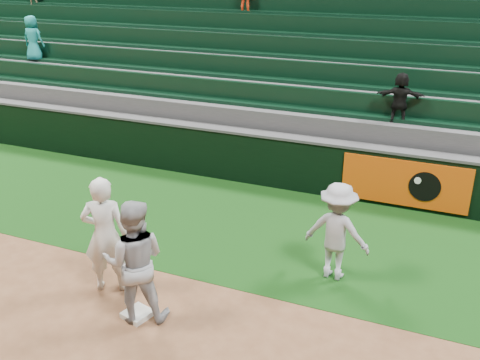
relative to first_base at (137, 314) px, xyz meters
name	(u,v)px	position (x,y,z in m)	size (l,w,h in m)	color
ground	(158,308)	(0.18, 0.30, -0.04)	(70.00, 70.00, 0.00)	brown
foul_grass	(235,224)	(0.18, 3.30, -0.04)	(36.00, 4.20, 0.01)	black
first_base	(137,314)	(0.00, 0.00, 0.00)	(0.37, 0.37, 0.08)	white
first_baseman	(105,235)	(-0.81, 0.48, 0.93)	(0.71, 0.46, 1.94)	silver
baserunner	(135,261)	(0.02, 0.02, 0.90)	(0.92, 0.72, 1.89)	#A1A4AB
base_coach	(337,232)	(2.45, 2.20, 0.81)	(1.08, 0.62, 1.68)	#A3A6B1
field_wall	(273,160)	(0.20, 5.50, 0.59)	(36.00, 0.45, 1.25)	black
stadium_seating	(317,82)	(0.17, 9.27, 1.66)	(36.00, 5.95, 5.00)	#3B3B3D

